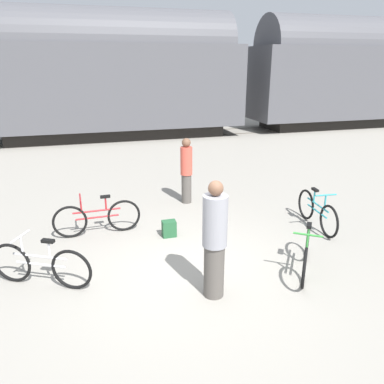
% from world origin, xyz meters
% --- Properties ---
extents(ground_plane, '(80.00, 80.00, 0.00)m').
position_xyz_m(ground_plane, '(0.00, 0.00, 0.00)').
color(ground_plane, gray).
extents(freight_train, '(37.37, 3.20, 5.71)m').
position_xyz_m(freight_train, '(-0.00, 12.79, 2.99)').
color(freight_train, black).
rests_on(freight_train, ground_plane).
extents(rail_near, '(49.37, 0.07, 0.01)m').
position_xyz_m(rail_near, '(0.00, 12.07, 0.01)').
color(rail_near, '#4C4238').
rests_on(rail_near, ground_plane).
extents(rail_far, '(49.37, 0.07, 0.01)m').
position_xyz_m(rail_far, '(0.00, 13.51, 0.01)').
color(rail_far, '#4C4238').
rests_on(rail_far, ground_plane).
extents(bicycle_maroon, '(1.78, 0.46, 0.86)m').
position_xyz_m(bicycle_maroon, '(-1.44, 2.02, 0.37)').
color(bicycle_maroon, black).
rests_on(bicycle_maroon, ground_plane).
extents(bicycle_silver, '(1.57, 0.85, 0.85)m').
position_xyz_m(bicycle_silver, '(-2.39, 0.31, 0.37)').
color(bicycle_silver, black).
rests_on(bicycle_silver, ground_plane).
extents(bicycle_teal, '(0.46, 1.67, 0.85)m').
position_xyz_m(bicycle_teal, '(3.13, 1.08, 0.36)').
color(bicycle_teal, black).
rests_on(bicycle_teal, ground_plane).
extents(bicycle_green, '(1.00, 1.40, 0.83)m').
position_xyz_m(bicycle_green, '(1.90, -0.46, 0.35)').
color(bicycle_green, black).
rests_on(bicycle_green, ground_plane).
extents(person_in_grey, '(0.37, 0.37, 1.85)m').
position_xyz_m(person_in_grey, '(0.16, -0.70, 0.93)').
color(person_in_grey, '#514C47').
rests_on(person_in_grey, ground_plane).
extents(person_in_red, '(0.30, 0.30, 1.66)m').
position_xyz_m(person_in_red, '(0.82, 3.33, 0.85)').
color(person_in_red, '#514C47').
rests_on(person_in_red, ground_plane).
extents(backpack, '(0.28, 0.20, 0.34)m').
position_xyz_m(backpack, '(-0.04, 1.51, 0.17)').
color(backpack, '#235633').
rests_on(backpack, ground_plane).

